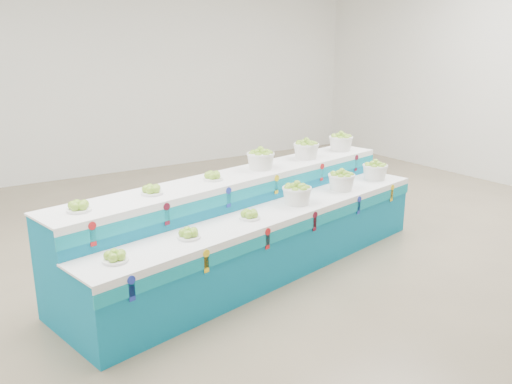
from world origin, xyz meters
TOP-DOWN VIEW (x-y plane):
  - ground at (0.00, 0.00)m, footprint 10.00×10.00m
  - back_wall at (0.00, 5.00)m, footprint 10.00×0.00m
  - display_stand at (-0.65, -0.21)m, footprint 4.65×2.05m
  - plate_lower_left at (-2.43, -0.87)m, footprint 0.25×0.25m
  - plate_lower_mid at (-1.70, -0.72)m, footprint 0.25×0.25m
  - plate_lower_right at (-0.95, -0.56)m, footprint 0.25×0.25m
  - basket_lower_left at (-0.24, -0.41)m, footprint 0.38×0.38m
  - basket_lower_mid at (0.56, -0.25)m, footprint 0.38×0.38m
  - basket_lower_right at (1.27, -0.10)m, footprint 0.38×0.38m
  - plate_upper_left at (-2.55, -0.32)m, footprint 0.25×0.25m
  - plate_upper_mid at (-1.82, -0.17)m, footprint 0.25×0.25m
  - plate_upper_right at (-1.06, -0.01)m, footprint 0.25×0.25m
  - basket_upper_left at (-0.36, 0.13)m, footprint 0.38×0.38m
  - basket_upper_mid at (0.44, 0.30)m, footprint 0.38×0.38m
  - basket_upper_right at (1.15, 0.45)m, footprint 0.38×0.38m

SIDE VIEW (x-z plane):
  - ground at x=0.00m, z-range 0.00..0.00m
  - display_stand at x=-0.65m, z-range 0.00..1.02m
  - plate_lower_left at x=-2.43m, z-range 0.72..0.82m
  - plate_lower_mid at x=-1.70m, z-range 0.72..0.82m
  - plate_lower_right at x=-0.95m, z-range 0.72..0.82m
  - basket_lower_left at x=-0.24m, z-range 0.72..0.96m
  - basket_lower_mid at x=0.56m, z-range 0.72..0.96m
  - basket_lower_right at x=1.27m, z-range 0.72..0.96m
  - plate_upper_left at x=-2.55m, z-range 1.02..1.12m
  - plate_upper_mid at x=-1.82m, z-range 1.02..1.12m
  - plate_upper_right at x=-1.06m, z-range 1.02..1.12m
  - basket_upper_left at x=-0.36m, z-range 1.02..1.26m
  - basket_upper_mid at x=0.44m, z-range 1.02..1.26m
  - basket_upper_right at x=1.15m, z-range 1.02..1.26m
  - back_wall at x=0.00m, z-range -3.00..7.00m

